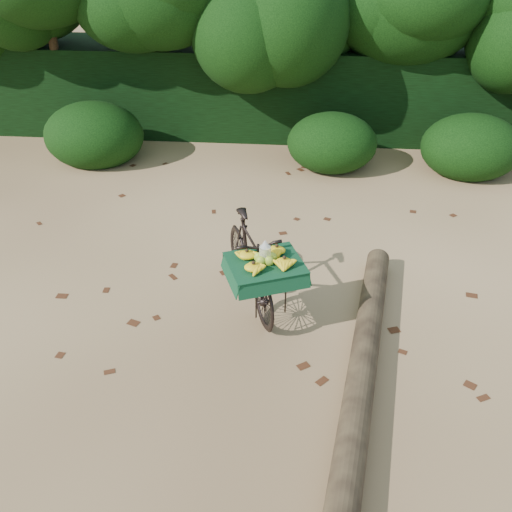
{
  "coord_description": "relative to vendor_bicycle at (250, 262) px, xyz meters",
  "views": [
    {
      "loc": [
        0.93,
        -5.29,
        4.17
      ],
      "look_at": [
        0.49,
        -0.23,
        0.88
      ],
      "focal_mm": 38.0,
      "sensor_mm": 36.0,
      "label": 1
    }
  ],
  "objects": [
    {
      "name": "vendor_bicycle",
      "position": [
        0.0,
        0.0,
        0.0
      ],
      "size": [
        1.3,
        1.96,
        1.12
      ],
      "rotation": [
        0.0,
        0.0,
        0.38
      ],
      "color": "black",
      "rests_on": "ground"
    },
    {
      "name": "tree_row",
      "position": [
        -1.04,
        5.38,
        1.43
      ],
      "size": [
        14.5,
        2.0,
        4.0
      ],
      "primitive_type": null,
      "color": "black",
      "rests_on": "ground"
    },
    {
      "name": "ground",
      "position": [
        -0.39,
        -0.12,
        -0.57
      ],
      "size": [
        80.0,
        80.0,
        0.0
      ],
      "primitive_type": "plane",
      "color": "tan",
      "rests_on": "ground"
    },
    {
      "name": "hedge_backdrop",
      "position": [
        -0.39,
        6.18,
        0.33
      ],
      "size": [
        26.0,
        1.8,
        1.8
      ],
      "primitive_type": "cube",
      "color": "black",
      "rests_on": "ground"
    },
    {
      "name": "leaf_litter",
      "position": [
        -0.39,
        0.53,
        -0.56
      ],
      "size": [
        7.0,
        7.3,
        0.01
      ],
      "primitive_type": null,
      "color": "#452312",
      "rests_on": "ground"
    },
    {
      "name": "fallen_log",
      "position": [
        1.31,
        -1.13,
        -0.42
      ],
      "size": [
        1.0,
        4.05,
        0.29
      ],
      "primitive_type": "cylinder",
      "rotation": [
        1.57,
        0.0,
        -0.18
      ],
      "color": "brown",
      "rests_on": "ground"
    },
    {
      "name": "bush_clumps",
      "position": [
        0.11,
        4.18,
        -0.12
      ],
      "size": [
        8.8,
        1.7,
        0.9
      ],
      "primitive_type": null,
      "color": "black",
      "rests_on": "ground"
    }
  ]
}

